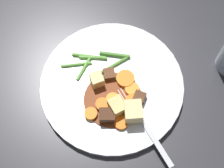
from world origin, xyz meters
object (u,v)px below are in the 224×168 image
at_px(carrot_slice_3, 91,114).
at_px(meat_chunk_2, 107,116).
at_px(carrot_slice_1, 113,100).
at_px(potato_chunk_1, 133,112).
at_px(potato_chunk_2, 97,80).
at_px(fork, 144,123).
at_px(dinner_plate, 112,86).
at_px(carrot_slice_6, 102,105).
at_px(meat_chunk_0, 139,97).
at_px(carrot_slice_0, 132,89).
at_px(carrot_slice_2, 126,81).
at_px(carrot_slice_4, 121,122).
at_px(carrot_slice_5, 133,102).
at_px(potato_chunk_0, 117,107).
at_px(meat_chunk_1, 109,74).

xyz_separation_m(carrot_slice_3, meat_chunk_2, (0.01, 0.03, 0.01)).
bearing_deg(carrot_slice_1, meat_chunk_2, -34.78).
bearing_deg(potato_chunk_1, carrot_slice_3, -108.00).
xyz_separation_m(potato_chunk_1, potato_chunk_2, (-0.08, -0.04, -0.00)).
bearing_deg(fork, dinner_plate, -160.66).
height_order(carrot_slice_6, potato_chunk_2, potato_chunk_2).
bearing_deg(potato_chunk_1, meat_chunk_0, 140.12).
bearing_deg(carrot_slice_1, carrot_slice_0, 102.39).
relative_size(dinner_plate, carrot_slice_2, 7.95).
bearing_deg(potato_chunk_1, carrot_slice_0, 162.36).
bearing_deg(carrot_slice_4, carrot_slice_1, -178.85).
height_order(dinner_plate, carrot_slice_4, carrot_slice_4).
relative_size(dinner_plate, meat_chunk_0, 13.01).
distance_m(carrot_slice_5, potato_chunk_0, 0.03).
distance_m(carrot_slice_5, potato_chunk_2, 0.08).
bearing_deg(carrot_slice_5, meat_chunk_1, -158.16).
bearing_deg(meat_chunk_0, carrot_slice_1, -103.48).
height_order(meat_chunk_0, meat_chunk_2, meat_chunk_2).
relative_size(carrot_slice_0, meat_chunk_0, 1.26).
height_order(potato_chunk_2, meat_chunk_1, potato_chunk_2).
relative_size(carrot_slice_5, meat_chunk_0, 1.45).
distance_m(carrot_slice_1, meat_chunk_2, 0.04).
distance_m(dinner_plate, potato_chunk_1, 0.08).
height_order(dinner_plate, potato_chunk_1, potato_chunk_1).
xyz_separation_m(potato_chunk_0, potato_chunk_1, (0.02, 0.02, 0.00)).
xyz_separation_m(dinner_plate, carrot_slice_0, (0.02, 0.03, 0.01)).
xyz_separation_m(carrot_slice_6, meat_chunk_2, (0.02, 0.00, 0.01)).
relative_size(dinner_plate, meat_chunk_2, 9.71).
bearing_deg(carrot_slice_5, carrot_slice_6, -101.49).
bearing_deg(carrot_slice_6, fork, 49.05).
bearing_deg(carrot_slice_2, fork, 3.56).
xyz_separation_m(dinner_plate, meat_chunk_0, (0.05, 0.04, 0.02)).
relative_size(carrot_slice_3, potato_chunk_0, 0.78).
relative_size(dinner_plate, carrot_slice_0, 10.36).
relative_size(potato_chunk_1, meat_chunk_2, 1.26).
height_order(carrot_slice_4, meat_chunk_1, meat_chunk_1).
bearing_deg(carrot_slice_6, potato_chunk_1, 54.65).
height_order(potato_chunk_1, meat_chunk_0, potato_chunk_1).
height_order(carrot_slice_6, potato_chunk_0, potato_chunk_0).
distance_m(carrot_slice_1, meat_chunk_0, 0.05).
height_order(carrot_slice_0, carrot_slice_5, same).
distance_m(dinner_plate, carrot_slice_5, 0.06).
bearing_deg(meat_chunk_2, potato_chunk_0, 113.96).
distance_m(dinner_plate, potato_chunk_2, 0.04).
bearing_deg(meat_chunk_2, carrot_slice_2, 136.25).
xyz_separation_m(carrot_slice_5, potato_chunk_2, (-0.06, -0.05, 0.01)).
bearing_deg(carrot_slice_1, meat_chunk_0, 76.52).
bearing_deg(carrot_slice_5, carrot_slice_0, 166.91).
xyz_separation_m(dinner_plate, potato_chunk_1, (0.07, 0.02, 0.03)).
distance_m(dinner_plate, fork, 0.10).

